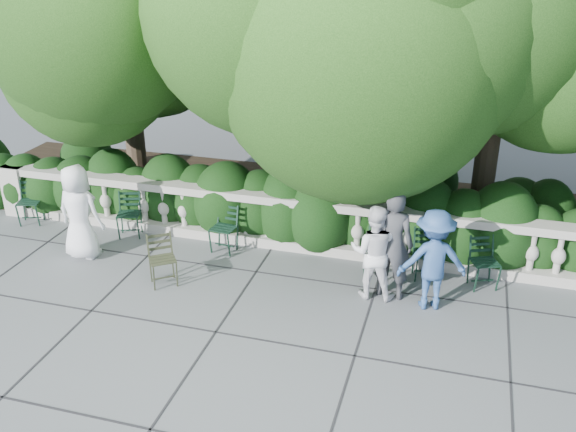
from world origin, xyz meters
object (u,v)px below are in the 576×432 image
(chair_a, at_px, (30,226))
(chair_f, at_px, (426,282))
(chair_c, at_px, (221,254))
(person_woman_grey, at_px, (392,244))
(chair_b, at_px, (130,239))
(chair_e, at_px, (485,292))
(chair_weathered, at_px, (166,288))
(person_older_blue, at_px, (433,260))
(person_businessman, at_px, (79,212))
(person_casual_man, at_px, (374,252))
(chair_d, at_px, (375,279))

(chair_a, xyz_separation_m, chair_f, (7.47, -0.03, 0.00))
(chair_c, distance_m, person_woman_grey, 3.19)
(chair_b, bearing_deg, chair_e, -19.40)
(chair_e, xyz_separation_m, person_woman_grey, (-1.45, -0.52, 0.89))
(chair_weathered, bearing_deg, chair_e, -21.22)
(chair_e, xyz_separation_m, person_older_blue, (-0.82, -0.66, 0.79))
(chair_b, distance_m, person_woman_grey, 4.96)
(chair_e, distance_m, chair_weathered, 5.04)
(chair_c, xyz_separation_m, person_older_blue, (3.64, -0.67, 0.79))
(person_businessman, relative_size, person_casual_man, 1.10)
(chair_f, distance_m, person_casual_man, 1.26)
(chair_d, distance_m, chair_e, 1.74)
(chair_a, height_order, chair_e, same)
(chair_c, relative_size, chair_f, 1.00)
(person_woman_grey, bearing_deg, person_older_blue, 172.90)
(chair_a, height_order, chair_b, same)
(chair_f, xyz_separation_m, chair_weathered, (-3.95, -1.34, 0.00))
(chair_b, relative_size, person_woman_grey, 0.47)
(person_businessman, xyz_separation_m, person_casual_man, (5.01, 0.09, -0.08))
(chair_e, bearing_deg, person_older_blue, -163.89)
(chair_weathered, bearing_deg, person_casual_man, -23.44)
(chair_d, distance_m, chair_f, 0.83)
(chair_weathered, relative_size, person_woman_grey, 0.47)
(person_casual_man, height_order, person_older_blue, person_older_blue)
(chair_e, bearing_deg, person_businessman, 163.25)
(chair_weathered, relative_size, person_casual_man, 0.55)
(person_businessman, height_order, person_woman_grey, person_woman_grey)
(chair_c, distance_m, person_casual_man, 2.92)
(chair_a, height_order, person_casual_man, person_casual_man)
(chair_e, relative_size, person_older_blue, 0.53)
(chair_f, bearing_deg, person_casual_man, -155.60)
(chair_e, height_order, person_woman_grey, person_woman_grey)
(chair_d, bearing_deg, person_woman_grey, -56.17)
(chair_a, xyz_separation_m, chair_weathered, (3.52, -1.38, 0.00))
(person_casual_man, bearing_deg, chair_e, -161.72)
(chair_c, distance_m, person_older_blue, 3.78)
(chair_c, bearing_deg, person_woman_grey, -3.90)
(chair_e, xyz_separation_m, person_casual_man, (-1.71, -0.58, 0.76))
(chair_d, xyz_separation_m, chair_f, (0.82, 0.13, 0.00))
(chair_b, distance_m, person_businessman, 1.22)
(chair_a, bearing_deg, chair_c, -19.85)
(chair_weathered, xyz_separation_m, person_businessman, (-1.84, 0.62, 0.83))
(chair_c, relative_size, person_businessman, 0.50)
(chair_a, relative_size, person_casual_man, 0.55)
(chair_b, height_order, person_older_blue, person_older_blue)
(chair_b, xyz_separation_m, chair_c, (1.82, -0.09, 0.00))
(person_businessman, height_order, person_older_blue, person_businessman)
(chair_weathered, height_order, person_businessman, person_businessman)
(chair_b, distance_m, chair_f, 5.37)
(chair_a, xyz_separation_m, person_casual_man, (6.68, -0.67, 0.76))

